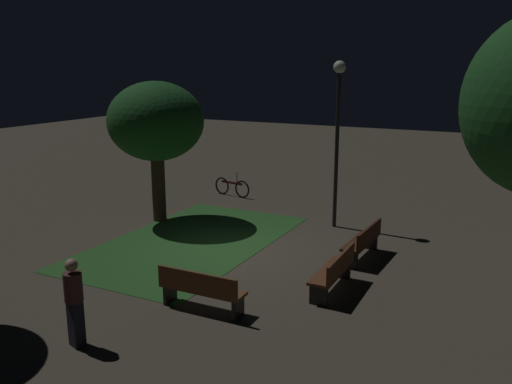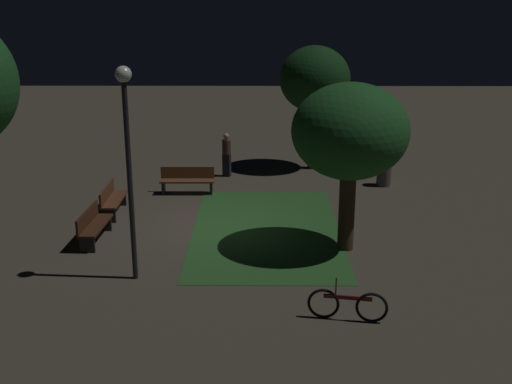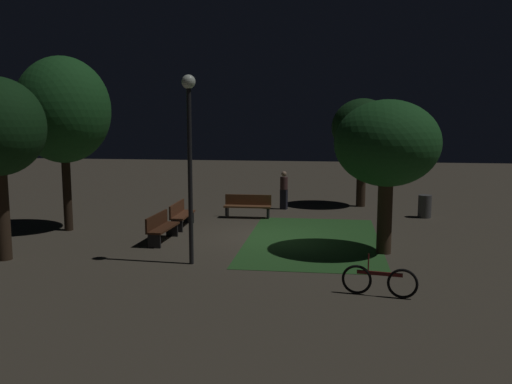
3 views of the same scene
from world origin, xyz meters
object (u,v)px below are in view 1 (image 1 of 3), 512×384
Objects in this scene: bench_by_lamp at (335,270)px; lamp_post_plaza_east at (338,118)px; tree_right_canopy at (156,122)px; bench_path_side at (364,241)px; bench_near_trees at (201,289)px; pedestrian at (74,301)px; bicycle at (232,187)px.

bench_by_lamp is 5.64m from lamp_post_plaza_east.
bench_path_side is at bearing -94.13° from tree_right_canopy.
tree_right_canopy is at bearing 85.87° from bench_path_side.
bench_near_trees is 2.47m from pedestrian.
bicycle reaches higher than bench_by_lamp.
bench_near_trees is 1.11× the size of bicycle.
lamp_post_plaza_east is 3.04× the size of bicycle.
tree_right_canopy is at bearing 43.73° from bench_near_trees.
lamp_post_plaza_east is at bearing -70.17° from tree_right_canopy.
lamp_post_plaza_east is at bearing 33.82° from bench_path_side.
bench_near_trees is (-2.14, 2.06, 0.00)m from bench_by_lamp.
bench_near_trees is 7.26m from tree_right_canopy.
bench_near_trees is 1.12× the size of pedestrian.
tree_right_canopy is 2.68× the size of bicycle.
bench_path_side is 7.25m from tree_right_canopy.
bench_path_side is at bearing -146.18° from lamp_post_plaza_east.
lamp_post_plaza_east is 9.36m from pedestrian.
bench_path_side is 0.37× the size of lamp_post_plaza_east.
bench_path_side is 0.42× the size of tree_right_canopy.
bench_near_trees is at bearing 136.11° from bench_by_lamp.
lamp_post_plaza_east reaches higher than bench_by_lamp.
pedestrian is (-8.87, 1.70, -2.47)m from lamp_post_plaza_east.
bench_near_trees is 0.41× the size of tree_right_canopy.
bench_near_trees is 9.72m from bicycle.
bench_near_trees is (-4.40, 2.06, 0.00)m from bench_path_side.
bench_path_side is at bearing -124.69° from bicycle.
tree_right_canopy is 2.70× the size of pedestrian.
lamp_post_plaza_east is (6.75, -0.49, 2.84)m from bench_near_trees.
tree_right_canopy is at bearing 26.31° from pedestrian.
pedestrian is at bearing 142.44° from bench_by_lamp.
bench_near_trees is at bearing 154.93° from bench_path_side.
bicycle is (4.35, 6.28, -0.14)m from bench_path_side.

